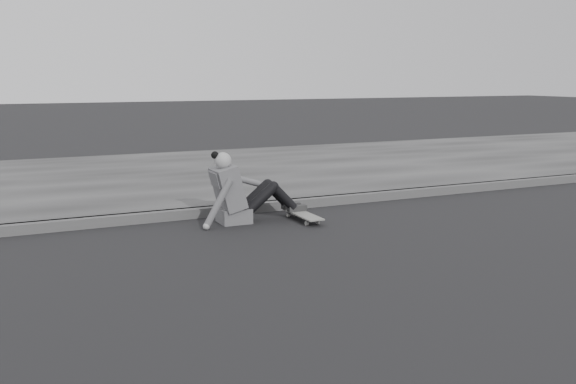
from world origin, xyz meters
name	(u,v)px	position (x,y,z in m)	size (l,w,h in m)	color
ground	(543,237)	(0.00, 0.00, 0.00)	(80.00, 80.00, 0.00)	black
curb	(406,194)	(0.00, 2.58, 0.06)	(24.00, 0.16, 0.12)	#464646
sidewalk	(312,167)	(0.00, 5.60, 0.06)	(24.00, 6.00, 0.12)	#353535
skateboard	(303,215)	(-2.03, 1.86, 0.07)	(0.20, 0.78, 0.09)	gray
seated_woman	(239,193)	(-2.76, 2.11, 0.36)	(1.38, 0.46, 0.88)	#535355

